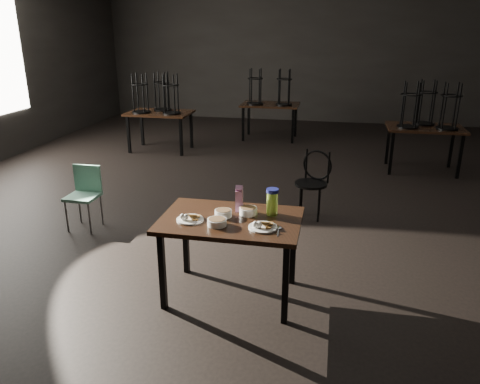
% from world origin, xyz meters
% --- Properties ---
extents(room, '(12.00, 12.04, 3.22)m').
position_xyz_m(room, '(-0.06, 0.01, 2.33)').
color(room, black).
rests_on(room, ground).
extents(main_table, '(1.20, 0.80, 0.75)m').
position_xyz_m(main_table, '(0.05, -2.42, 0.67)').
color(main_table, black).
rests_on(main_table, ground).
extents(plate_left, '(0.23, 0.23, 0.07)m').
position_xyz_m(plate_left, '(-0.28, -2.53, 0.77)').
color(plate_left, white).
rests_on(plate_left, main_table).
extents(plate_right, '(0.24, 0.24, 0.08)m').
position_xyz_m(plate_right, '(0.35, -2.57, 0.77)').
color(plate_right, white).
rests_on(plate_right, main_table).
extents(bowl_near, '(0.15, 0.15, 0.06)m').
position_xyz_m(bowl_near, '(-0.02, -2.39, 0.78)').
color(bowl_near, white).
rests_on(bowl_near, main_table).
extents(bowl_far, '(0.16, 0.16, 0.06)m').
position_xyz_m(bowl_far, '(0.18, -2.30, 0.78)').
color(bowl_far, white).
rests_on(bowl_far, main_table).
extents(bowl_big, '(0.16, 0.16, 0.06)m').
position_xyz_m(bowl_big, '(-0.02, -2.59, 0.78)').
color(bowl_big, white).
rests_on(bowl_big, main_table).
extents(juice_carton, '(0.06, 0.06, 0.24)m').
position_xyz_m(juice_carton, '(0.09, -2.25, 0.86)').
color(juice_carton, '#8B1964').
rests_on(juice_carton, main_table).
extents(water_bottle, '(0.14, 0.14, 0.24)m').
position_xyz_m(water_bottle, '(0.39, -2.26, 0.87)').
color(water_bottle, '#97C339').
rests_on(water_bottle, main_table).
extents(spoon, '(0.04, 0.20, 0.01)m').
position_xyz_m(spoon, '(0.49, -2.56, 0.75)').
color(spoon, silver).
rests_on(spoon, main_table).
extents(bentwood_chair, '(0.45, 0.44, 0.85)m').
position_xyz_m(bentwood_chair, '(0.65, -0.39, 0.50)').
color(bentwood_chair, black).
rests_on(bentwood_chair, ground).
extents(school_chair, '(0.35, 0.35, 0.75)m').
position_xyz_m(school_chair, '(-1.99, -1.27, 0.45)').
color(school_chair, '#7EC4A6').
rests_on(school_chair, ground).
extents(bg_table_left, '(1.20, 0.80, 1.48)m').
position_xyz_m(bg_table_left, '(-2.43, 2.38, 0.78)').
color(bg_table_left, black).
rests_on(bg_table_left, ground).
extents(bg_table_right, '(1.20, 0.80, 1.48)m').
position_xyz_m(bg_table_right, '(2.32, 1.96, 0.78)').
color(bg_table_right, black).
rests_on(bg_table_right, ground).
extents(bg_table_far, '(1.20, 0.80, 1.48)m').
position_xyz_m(bg_table_far, '(-0.50, 3.78, 0.75)').
color(bg_table_far, black).
rests_on(bg_table_far, ground).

